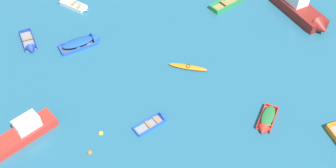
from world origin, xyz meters
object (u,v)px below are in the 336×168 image
(rowboat_white_far_back, at_px, (79,7))
(kayak_orange_outer_right, at_px, (188,67))
(motor_launch_red_foreground_center, at_px, (19,135))
(mooring_buoy_near_foreground, at_px, (101,133))
(rowboat_green_center, at_px, (233,0))
(mooring_buoy_between_boats_right, at_px, (90,152))
(rowboat_red_distant_center, at_px, (266,122))
(rowboat_deep_blue_near_right, at_px, (30,46))
(motor_launch_maroon_back_row_left, at_px, (301,10))
(rowboat_blue_outer_left, at_px, (85,41))
(rowboat_blue_far_left, at_px, (158,119))

(rowboat_white_far_back, relative_size, kayak_orange_outer_right, 0.97)
(motor_launch_red_foreground_center, height_order, mooring_buoy_near_foreground, motor_launch_red_foreground_center)
(rowboat_green_center, xyz_separation_m, mooring_buoy_between_boats_right, (-10.80, -18.54, -0.21))
(rowboat_red_distant_center, bearing_deg, rowboat_deep_blue_near_right, 160.32)
(motor_launch_red_foreground_center, bearing_deg, rowboat_white_far_back, 86.49)
(motor_launch_red_foreground_center, height_order, rowboat_deep_blue_near_right, motor_launch_red_foreground_center)
(motor_launch_red_foreground_center, bearing_deg, rowboat_green_center, 47.97)
(mooring_buoy_near_foreground, xyz_separation_m, mooring_buoy_between_boats_right, (-0.48, -1.70, 0.00))
(rowboat_red_distant_center, bearing_deg, motor_launch_maroon_back_row_left, 71.42)
(kayak_orange_outer_right, bearing_deg, rowboat_red_distant_center, -42.56)
(rowboat_red_distant_center, relative_size, mooring_buoy_near_foreground, 8.64)
(rowboat_red_distant_center, xyz_separation_m, rowboat_deep_blue_near_right, (-20.13, 7.20, -0.11))
(rowboat_green_center, bearing_deg, rowboat_deep_blue_near_right, -156.40)
(kayak_orange_outer_right, distance_m, mooring_buoy_near_foreground, 9.50)
(rowboat_green_center, distance_m, rowboat_deep_blue_near_right, 19.89)
(rowboat_green_center, bearing_deg, rowboat_blue_outer_left, -151.97)
(motor_launch_maroon_back_row_left, distance_m, mooring_buoy_between_boats_right, 24.02)
(rowboat_blue_outer_left, xyz_separation_m, mooring_buoy_near_foreground, (3.10, -9.69, -0.28))
(motor_launch_maroon_back_row_left, xyz_separation_m, mooring_buoy_between_boats_right, (-17.20, -16.76, -0.73))
(kayak_orange_outer_right, distance_m, mooring_buoy_between_boats_right, 11.13)
(rowboat_white_far_back, bearing_deg, rowboat_deep_blue_near_right, -118.35)
(kayak_orange_outer_right, bearing_deg, mooring_buoy_between_boats_right, -126.83)
(motor_launch_maroon_back_row_left, relative_size, rowboat_blue_outer_left, 1.81)
(rowboat_blue_far_left, bearing_deg, mooring_buoy_near_foreground, -160.21)
(rowboat_blue_outer_left, xyz_separation_m, motor_launch_red_foreground_center, (-2.63, -10.65, 0.28))
(rowboat_blue_far_left, height_order, mooring_buoy_between_boats_right, rowboat_blue_far_left)
(rowboat_blue_outer_left, height_order, mooring_buoy_near_foreground, rowboat_blue_outer_left)
(rowboat_green_center, bearing_deg, mooring_buoy_between_boats_right, -120.22)
(rowboat_blue_far_left, relative_size, mooring_buoy_between_boats_right, 8.30)
(rowboat_blue_far_left, relative_size, rowboat_deep_blue_near_right, 0.82)
(rowboat_blue_outer_left, distance_m, motor_launch_red_foreground_center, 10.97)
(motor_launch_maroon_back_row_left, bearing_deg, rowboat_blue_far_left, -132.81)
(motor_launch_red_foreground_center, bearing_deg, rowboat_blue_far_left, 13.94)
(rowboat_blue_far_left, relative_size, rowboat_red_distant_center, 0.90)
(rowboat_green_center, distance_m, motor_launch_maroon_back_row_left, 6.66)
(mooring_buoy_between_boats_right, bearing_deg, motor_launch_maroon_back_row_left, 44.26)
(rowboat_blue_outer_left, xyz_separation_m, mooring_buoy_between_boats_right, (2.62, -11.40, -0.28))
(mooring_buoy_between_boats_right, bearing_deg, rowboat_deep_blue_near_right, 125.10)
(motor_launch_maroon_back_row_left, bearing_deg, rowboat_blue_outer_left, -164.86)
(motor_launch_red_foreground_center, distance_m, mooring_buoy_between_boats_right, 5.32)
(rowboat_deep_blue_near_right, bearing_deg, rowboat_blue_far_left, -31.46)
(rowboat_white_far_back, height_order, kayak_orange_outer_right, rowboat_white_far_back)
(motor_launch_maroon_back_row_left, distance_m, mooring_buoy_near_foreground, 22.51)
(motor_launch_red_foreground_center, bearing_deg, rowboat_red_distant_center, 8.34)
(rowboat_deep_blue_near_right, bearing_deg, rowboat_blue_outer_left, 9.68)
(rowboat_blue_outer_left, bearing_deg, rowboat_white_far_back, 108.41)
(mooring_buoy_near_foreground, bearing_deg, rowboat_deep_blue_near_right, 131.73)
(rowboat_red_distant_center, relative_size, mooring_buoy_between_boats_right, 9.27)
(rowboat_blue_outer_left, xyz_separation_m, rowboat_deep_blue_near_right, (-4.81, -0.82, -0.13))
(motor_launch_red_foreground_center, xyz_separation_m, mooring_buoy_near_foreground, (5.73, 0.96, -0.56))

